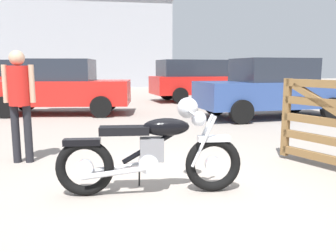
{
  "coord_description": "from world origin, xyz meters",
  "views": [
    {
      "loc": [
        -0.82,
        -3.97,
        1.41
      ],
      "look_at": [
        -0.06,
        0.16,
        0.72
      ],
      "focal_mm": 37.82,
      "sensor_mm": 36.0,
      "label": 1
    }
  ],
  "objects_px": {
    "dark_sedan_left": "(12,79)",
    "silver_sedan_mid": "(60,87)",
    "pale_sedan_back": "(272,88)",
    "vintage_motorcycle": "(155,150)",
    "bystander": "(19,95)",
    "white_estate_far": "(204,79)"
  },
  "relations": [
    {
      "from": "vintage_motorcycle",
      "to": "dark_sedan_left",
      "type": "bearing_deg",
      "value": 114.08
    },
    {
      "from": "bystander",
      "to": "dark_sedan_left",
      "type": "xyz_separation_m",
      "value": [
        -2.65,
        10.91,
        -0.08
      ]
    },
    {
      "from": "silver_sedan_mid",
      "to": "dark_sedan_left",
      "type": "bearing_deg",
      "value": -55.68
    },
    {
      "from": "pale_sedan_back",
      "to": "dark_sedan_left",
      "type": "xyz_separation_m",
      "value": [
        -8.56,
        7.04,
        0.1
      ]
    },
    {
      "from": "dark_sedan_left",
      "to": "bystander",
      "type": "bearing_deg",
      "value": 100.15
    },
    {
      "from": "white_estate_far",
      "to": "dark_sedan_left",
      "type": "bearing_deg",
      "value": 162.07
    },
    {
      "from": "bystander",
      "to": "silver_sedan_mid",
      "type": "distance_m",
      "value": 5.77
    },
    {
      "from": "vintage_motorcycle",
      "to": "silver_sedan_mid",
      "type": "bearing_deg",
      "value": 108.69
    },
    {
      "from": "silver_sedan_mid",
      "to": "dark_sedan_left",
      "type": "relative_size",
      "value": 0.92
    },
    {
      "from": "silver_sedan_mid",
      "to": "white_estate_far",
      "type": "height_order",
      "value": "white_estate_far"
    },
    {
      "from": "vintage_motorcycle",
      "to": "bystander",
      "type": "height_order",
      "value": "bystander"
    },
    {
      "from": "dark_sedan_left",
      "to": "silver_sedan_mid",
      "type": "bearing_deg",
      "value": 113.03
    },
    {
      "from": "bystander",
      "to": "white_estate_far",
      "type": "bearing_deg",
      "value": -24.23
    },
    {
      "from": "silver_sedan_mid",
      "to": "white_estate_far",
      "type": "distance_m",
      "value": 6.6
    },
    {
      "from": "bystander",
      "to": "dark_sedan_left",
      "type": "relative_size",
      "value": 0.35
    },
    {
      "from": "bystander",
      "to": "white_estate_far",
      "type": "height_order",
      "value": "white_estate_far"
    },
    {
      "from": "vintage_motorcycle",
      "to": "white_estate_far",
      "type": "relative_size",
      "value": 0.43
    },
    {
      "from": "vintage_motorcycle",
      "to": "pale_sedan_back",
      "type": "relative_size",
      "value": 0.48
    },
    {
      "from": "white_estate_far",
      "to": "dark_sedan_left",
      "type": "relative_size",
      "value": 1.02
    },
    {
      "from": "silver_sedan_mid",
      "to": "pale_sedan_back",
      "type": "distance_m",
      "value": 6.29
    },
    {
      "from": "dark_sedan_left",
      "to": "vintage_motorcycle",
      "type": "bearing_deg",
      "value": 105.85
    },
    {
      "from": "pale_sedan_back",
      "to": "silver_sedan_mid",
      "type": "bearing_deg",
      "value": 157.81
    }
  ]
}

